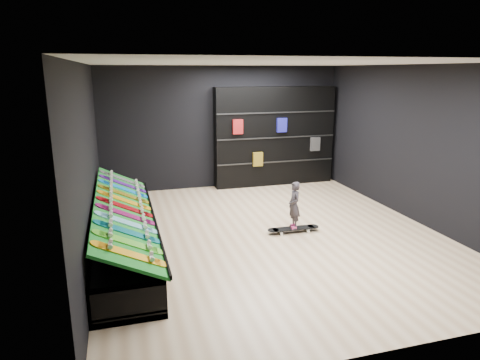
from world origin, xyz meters
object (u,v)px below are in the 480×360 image
object	(u,v)px
display_rack	(124,236)
floor_skateboard	(293,230)
back_shelving	(275,136)
child	(294,214)

from	to	relation	value
display_rack	floor_skateboard	size ratio (longest dim) A/B	4.59
back_shelving	child	size ratio (longest dim) A/B	5.98
back_shelving	floor_skateboard	xyz separation A→B (m)	(-0.87, -3.37, -1.20)
floor_skateboard	child	xyz separation A→B (m)	(0.00, 0.00, 0.30)
display_rack	child	distance (m)	3.00
child	floor_skateboard	bearing A→B (deg)	2.05
back_shelving	floor_skateboard	size ratio (longest dim) A/B	3.18
display_rack	back_shelving	bearing A→B (deg)	40.62
display_rack	back_shelving	distance (m)	5.20
back_shelving	floor_skateboard	bearing A→B (deg)	-104.52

